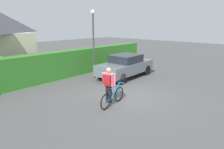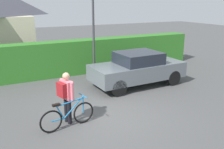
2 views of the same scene
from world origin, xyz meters
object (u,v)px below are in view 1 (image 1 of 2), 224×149
(bicycle, at_px, (113,97))
(person_rider, at_px, (108,82))
(parked_car_near, at_px, (125,66))
(street_lamp, at_px, (93,35))

(bicycle, bearing_deg, person_rider, 78.04)
(parked_car_near, height_order, street_lamp, street_lamp)
(parked_car_near, bearing_deg, person_rider, -151.58)
(parked_car_near, relative_size, person_rider, 2.61)
(person_rider, relative_size, street_lamp, 0.38)
(bicycle, relative_size, person_rider, 1.07)
(street_lamp, bearing_deg, parked_car_near, -44.49)
(street_lamp, bearing_deg, person_rider, -124.50)
(person_rider, xyz_separation_m, street_lamp, (2.40, 3.49, 1.76))
(person_rider, bearing_deg, bicycle, -101.96)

